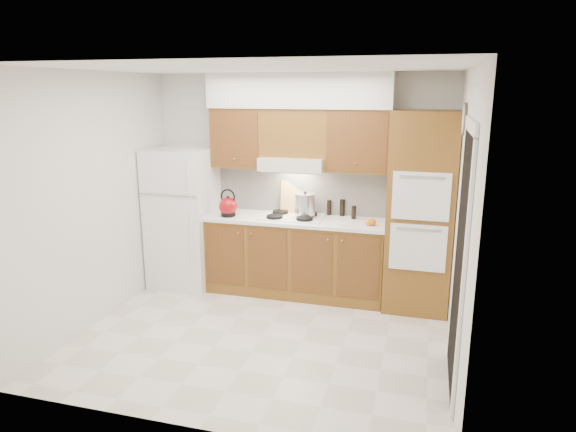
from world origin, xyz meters
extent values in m
plane|color=beige|center=(0.00, 0.00, 0.00)|extent=(3.60, 3.60, 0.00)
plane|color=white|center=(0.00, 0.00, 2.60)|extent=(3.60, 3.60, 0.00)
cube|color=silver|center=(0.00, 1.50, 1.30)|extent=(3.60, 0.02, 2.60)
cube|color=silver|center=(-1.80, 0.00, 1.30)|extent=(0.02, 3.00, 2.60)
cube|color=silver|center=(1.80, 0.00, 1.30)|extent=(0.02, 3.00, 2.60)
cube|color=white|center=(-1.41, 1.14, 0.86)|extent=(0.75, 0.72, 1.72)
cube|color=brown|center=(0.02, 1.20, 0.45)|extent=(2.11, 0.60, 0.90)
cube|color=white|center=(0.03, 1.19, 0.92)|extent=(2.13, 0.62, 0.04)
cube|color=white|center=(0.02, 1.49, 1.22)|extent=(2.11, 0.03, 0.56)
cube|color=brown|center=(1.44, 1.18, 1.10)|extent=(0.70, 0.65, 2.20)
cube|color=brown|center=(-0.71, 1.33, 1.85)|extent=(0.63, 0.33, 0.70)
cube|color=brown|center=(0.72, 1.33, 1.85)|extent=(0.73, 0.33, 0.70)
cube|color=silver|center=(-0.02, 1.27, 1.57)|extent=(0.75, 0.45, 0.15)
cube|color=brown|center=(-0.02, 1.33, 1.92)|extent=(0.75, 0.33, 0.55)
cube|color=silver|center=(0.03, 1.32, 2.40)|extent=(2.13, 0.36, 0.40)
cube|color=white|center=(-0.02, 1.21, 0.95)|extent=(0.74, 0.50, 0.01)
cube|color=black|center=(1.79, -0.35, 1.05)|extent=(0.02, 0.90, 2.10)
cylinder|color=#3F3833|center=(1.79, 0.55, 2.15)|extent=(0.02, 0.30, 0.30)
sphere|color=maroon|center=(-0.78, 1.07, 1.06)|extent=(0.26, 0.26, 0.22)
cube|color=tan|center=(-0.08, 1.45, 1.14)|extent=(0.30, 0.13, 0.38)
cylinder|color=silver|center=(0.12, 1.26, 1.09)|extent=(0.29, 0.29, 0.25)
cylinder|color=black|center=(0.37, 1.45, 1.03)|extent=(0.07, 0.07, 0.18)
cylinder|color=black|center=(0.53, 1.45, 1.04)|extent=(0.06, 0.06, 0.20)
cylinder|color=black|center=(0.69, 1.33, 1.02)|extent=(0.07, 0.07, 0.16)
sphere|color=orange|center=(0.89, 1.08, 0.98)|extent=(0.08, 0.08, 0.07)
sphere|color=#EA4C0C|center=(0.93, 1.08, 0.98)|extent=(0.09, 0.09, 0.08)
camera|label=1|loc=(1.49, -4.48, 2.42)|focal=32.00mm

